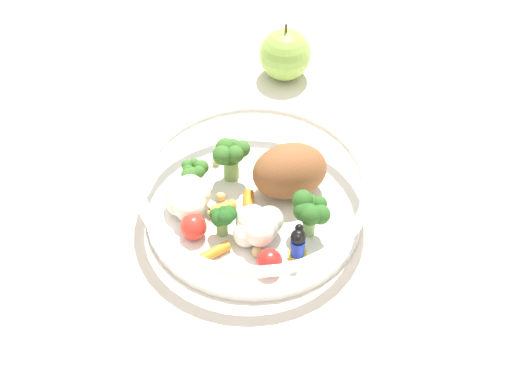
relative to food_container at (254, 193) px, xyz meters
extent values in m
plane|color=silver|center=(0.01, 0.00, -0.03)|extent=(2.40, 2.40, 0.00)
cylinder|color=white|center=(0.00, 0.00, -0.03)|extent=(0.24, 0.24, 0.01)
torus|color=white|center=(0.00, 0.00, 0.02)|extent=(0.26, 0.26, 0.01)
ellipsoid|color=brown|center=(-0.02, -0.04, 0.01)|extent=(0.10, 0.11, 0.06)
cylinder|color=#8EB766|center=(0.08, 0.01, -0.02)|extent=(0.01, 0.01, 0.02)
sphere|color=#386B28|center=(0.09, 0.01, 0.00)|extent=(0.01, 0.01, 0.01)
sphere|color=#386B28|center=(0.08, 0.01, 0.00)|extent=(0.01, 0.01, 0.01)
sphere|color=#386B28|center=(0.08, 0.02, 0.00)|extent=(0.02, 0.02, 0.02)
sphere|color=#386B28|center=(0.07, 0.01, 0.00)|extent=(0.02, 0.02, 0.02)
sphere|color=#386B28|center=(0.07, 0.01, 0.00)|extent=(0.01, 0.01, 0.01)
sphere|color=#386B28|center=(0.07, 0.00, 0.00)|extent=(0.02, 0.02, 0.02)
sphere|color=#386B28|center=(0.08, 0.00, 0.00)|extent=(0.01, 0.01, 0.01)
sphere|color=#386B28|center=(0.08, 0.00, 0.00)|extent=(0.01, 0.01, 0.01)
cylinder|color=#7FAD5B|center=(0.05, -0.03, -0.01)|extent=(0.02, 0.02, 0.03)
sphere|color=#386B28|center=(0.05, -0.02, 0.02)|extent=(0.02, 0.02, 0.02)
sphere|color=#386B28|center=(0.05, -0.01, 0.02)|extent=(0.02, 0.02, 0.02)
sphere|color=#386B28|center=(0.04, -0.02, 0.02)|extent=(0.02, 0.02, 0.02)
sphere|color=#386B28|center=(0.04, -0.03, 0.02)|extent=(0.02, 0.02, 0.02)
sphere|color=#386B28|center=(0.05, -0.03, 0.02)|extent=(0.02, 0.02, 0.02)
cylinder|color=#7FAD5B|center=(-0.07, 0.00, -0.01)|extent=(0.01, 0.01, 0.03)
sphere|color=#2D6023|center=(-0.06, 0.00, 0.02)|extent=(0.02, 0.02, 0.02)
sphere|color=#2D6023|center=(-0.07, 0.01, 0.02)|extent=(0.02, 0.02, 0.02)
sphere|color=#2D6023|center=(-0.08, 0.01, 0.02)|extent=(0.02, 0.02, 0.02)
sphere|color=#2D6023|center=(-0.08, 0.00, 0.01)|extent=(0.02, 0.02, 0.02)
sphere|color=#2D6023|center=(-0.08, -0.01, 0.02)|extent=(0.02, 0.02, 0.02)
sphere|color=#2D6023|center=(-0.07, -0.01, 0.02)|extent=(0.02, 0.02, 0.02)
cylinder|color=#7FAD5B|center=(0.01, 0.05, -0.01)|extent=(0.01, 0.01, 0.02)
sphere|color=#23561E|center=(0.01, 0.05, 0.00)|extent=(0.01, 0.01, 0.01)
sphere|color=#23561E|center=(0.01, 0.06, 0.00)|extent=(0.01, 0.01, 0.01)
sphere|color=#23561E|center=(0.01, 0.06, 0.00)|extent=(0.02, 0.02, 0.02)
sphere|color=#23561E|center=(0.00, 0.05, 0.01)|extent=(0.02, 0.02, 0.02)
sphere|color=#23561E|center=(0.00, 0.05, 0.01)|extent=(0.02, 0.02, 0.02)
sphere|color=#23561E|center=(0.00, 0.04, 0.01)|extent=(0.02, 0.02, 0.02)
sphere|color=#23561E|center=(0.01, 0.05, 0.00)|extent=(0.02, 0.02, 0.02)
sphere|color=silver|center=(-0.02, 0.03, 0.00)|extent=(0.04, 0.04, 0.04)
sphere|color=silver|center=(-0.02, 0.05, -0.01)|extent=(0.03, 0.03, 0.03)
sphere|color=silver|center=(-0.03, 0.04, 0.00)|extent=(0.03, 0.03, 0.03)
sphere|color=silver|center=(-0.03, 0.03, 0.00)|extent=(0.04, 0.04, 0.04)
sphere|color=silver|center=(-0.04, 0.02, 0.00)|extent=(0.03, 0.03, 0.03)
sphere|color=silver|center=(-0.03, 0.03, 0.00)|extent=(0.03, 0.03, 0.03)
sphere|color=silver|center=(0.07, 0.04, 0.00)|extent=(0.04, 0.04, 0.04)
sphere|color=silver|center=(0.06, 0.05, -0.01)|extent=(0.03, 0.03, 0.03)
sphere|color=silver|center=(0.05, 0.05, 0.00)|extent=(0.03, 0.03, 0.03)
sphere|color=silver|center=(0.05, 0.04, 0.00)|extent=(0.03, 0.03, 0.03)
sphere|color=silver|center=(0.05, 0.03, 0.00)|extent=(0.03, 0.03, 0.03)
sphere|color=silver|center=(0.06, 0.03, 0.00)|extent=(0.04, 0.04, 0.04)
cube|color=yellow|center=(-0.08, 0.03, -0.02)|extent=(0.02, 0.02, 0.00)
cylinder|color=#1933B2|center=(-0.08, 0.03, -0.01)|extent=(0.02, 0.02, 0.02)
sphere|color=black|center=(-0.08, 0.03, 0.01)|extent=(0.02, 0.02, 0.02)
sphere|color=black|center=(-0.07, 0.03, 0.01)|extent=(0.01, 0.01, 0.01)
sphere|color=black|center=(-0.08, 0.04, 0.01)|extent=(0.01, 0.01, 0.01)
cylinder|color=orange|center=(0.01, -0.07, -0.02)|extent=(0.02, 0.03, 0.01)
cylinder|color=orange|center=(0.03, 0.03, -0.02)|extent=(0.03, 0.03, 0.01)
cylinder|color=orange|center=(0.00, 0.08, -0.02)|extent=(0.02, 0.03, 0.01)
cylinder|color=orange|center=(0.00, 0.00, -0.02)|extent=(0.02, 0.03, 0.01)
sphere|color=red|center=(-0.06, 0.06, -0.01)|extent=(0.03, 0.03, 0.03)
sphere|color=red|center=(0.03, 0.07, -0.01)|extent=(0.03, 0.03, 0.03)
sphere|color=tan|center=(0.08, -0.03, -0.02)|extent=(0.01, 0.01, 0.01)
sphere|color=tan|center=(0.03, -0.06, -0.02)|extent=(0.01, 0.01, 0.01)
sphere|color=#D1B775|center=(-0.04, 0.06, -0.02)|extent=(0.01, 0.01, 0.01)
sphere|color=#D1B775|center=(-0.03, -0.09, -0.02)|extent=(0.01, 0.01, 0.01)
sphere|color=tan|center=(0.04, 0.01, -0.02)|extent=(0.01, 0.01, 0.01)
sphere|color=#D1B775|center=(0.03, 0.04, -0.02)|extent=(0.01, 0.01, 0.01)
sphere|color=#8CB74C|center=(0.10, -0.24, 0.00)|extent=(0.07, 0.07, 0.07)
cylinder|color=brown|center=(0.10, -0.24, 0.04)|extent=(0.00, 0.00, 0.01)
camera|label=1|loc=(-0.28, 0.43, 0.55)|focal=47.81mm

